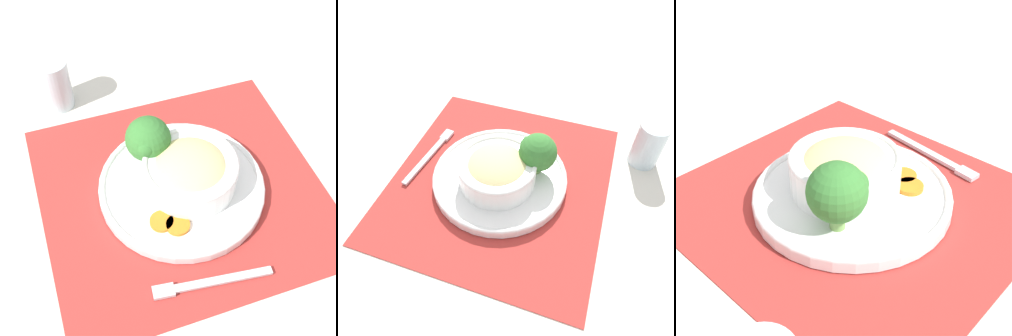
{
  "view_description": "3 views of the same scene",
  "coord_description": "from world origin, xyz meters",
  "views": [
    {
      "loc": [
        -0.44,
        0.16,
        0.66
      ],
      "look_at": [
        0.02,
        0.02,
        0.05
      ],
      "focal_mm": 50.0,
      "sensor_mm": 36.0,
      "label": 1
    },
    {
      "loc": [
        0.16,
        -0.41,
        0.54
      ],
      "look_at": [
        0.01,
        0.01,
        0.04
      ],
      "focal_mm": 35.0,
      "sensor_mm": 36.0,
      "label": 2
    },
    {
      "loc": [
        0.38,
        0.36,
        0.42
      ],
      "look_at": [
        -0.0,
        -0.02,
        0.05
      ],
      "focal_mm": 50.0,
      "sensor_mm": 36.0,
      "label": 3
    }
  ],
  "objects": [
    {
      "name": "bowl",
      "position": [
        0.0,
        -0.01,
        0.05
      ],
      "size": [
        0.16,
        0.16,
        0.07
      ],
      "color": "white",
      "rests_on": "plate"
    },
    {
      "name": "plate",
      "position": [
        0.0,
        0.0,
        0.02
      ],
      "size": [
        0.28,
        0.28,
        0.02
      ],
      "color": "white",
      "rests_on": "placemat"
    },
    {
      "name": "carrot_slice_near",
      "position": [
        -0.06,
        0.05,
        0.02
      ],
      "size": [
        0.04,
        0.04,
        0.01
      ],
      "color": "orange",
      "rests_on": "plate"
    },
    {
      "name": "placemat",
      "position": [
        0.0,
        0.0,
        0.0
      ],
      "size": [
        0.45,
        0.48,
        0.0
      ],
      "color": "#B2332D",
      "rests_on": "ground_plane"
    },
    {
      "name": "broccoli_floret",
      "position": [
        0.07,
        0.04,
        0.08
      ],
      "size": [
        0.08,
        0.08,
        0.09
      ],
      "color": "#759E51",
      "rests_on": "plate"
    },
    {
      "name": "fork",
      "position": [
        -0.17,
        0.03,
        0.01
      ],
      "size": [
        0.03,
        0.18,
        0.01
      ],
      "rotation": [
        0.0,
        0.0,
        -0.1
      ],
      "color": "silver",
      "rests_on": "placemat"
    },
    {
      "name": "water_glass",
      "position": [
        0.28,
        0.16,
        0.05
      ],
      "size": [
        0.06,
        0.06,
        0.1
      ],
      "color": "silver",
      "rests_on": "ground_plane"
    },
    {
      "name": "carrot_slice_middle",
      "position": [
        -0.08,
        0.03,
        0.02
      ],
      "size": [
        0.04,
        0.04,
        0.01
      ],
      "color": "orange",
      "rests_on": "plate"
    },
    {
      "name": "ground_plane",
      "position": [
        0.0,
        0.0,
        0.0
      ],
      "size": [
        4.0,
        4.0,
        0.0
      ],
      "primitive_type": "plane",
      "color": "beige"
    }
  ]
}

